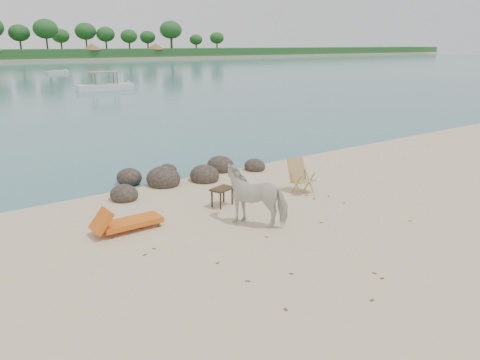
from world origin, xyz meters
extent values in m
ellipsoid|color=black|center=(-1.56, 5.08, 0.15)|extent=(0.84, 0.93, 0.63)
ellipsoid|color=black|center=(0.14, 5.78, 0.20)|extent=(1.13, 1.24, 0.84)
ellipsoid|color=black|center=(1.54, 5.38, 0.18)|extent=(1.00, 1.10, 0.75)
ellipsoid|color=black|center=(2.74, 6.18, 0.17)|extent=(0.99, 1.09, 0.74)
ellipsoid|color=black|center=(3.84, 5.48, 0.13)|extent=(0.77, 0.84, 0.58)
ellipsoid|color=black|center=(-0.66, 6.78, 0.15)|extent=(0.85, 0.94, 0.64)
ellipsoid|color=black|center=(0.94, 6.98, 0.11)|extent=(0.64, 0.71, 0.48)
imported|color=silver|center=(0.55, 1.17, 0.76)|extent=(1.69, 1.95, 1.52)
plane|color=brown|center=(0.73, -2.59, 0.01)|extent=(0.13, 0.13, 0.00)
plane|color=brown|center=(0.11, 0.21, 0.01)|extent=(0.13, 0.13, 0.00)
plane|color=brown|center=(1.91, 0.10, 0.01)|extent=(0.10, 0.10, 0.00)
plane|color=brown|center=(-1.70, -2.54, 0.01)|extent=(0.12, 0.12, 0.00)
plane|color=brown|center=(-1.61, -1.30, 0.01)|extent=(0.14, 0.14, 0.00)
plane|color=brown|center=(-2.77, 1.05, 0.01)|extent=(0.11, 0.11, 0.00)
plane|color=brown|center=(-0.69, -1.58, 0.01)|extent=(0.14, 0.14, 0.00)
plane|color=brown|center=(3.17, 1.64, 0.01)|extent=(0.12, 0.12, 0.00)
plane|color=brown|center=(3.94, -1.23, 0.01)|extent=(0.14, 0.14, 0.00)
plane|color=brown|center=(3.63, 0.84, 0.01)|extent=(0.14, 0.14, 0.00)
plane|color=brown|center=(-1.66, -0.26, 0.01)|extent=(0.12, 0.12, 0.00)
plane|color=brown|center=(-2.44, 1.23, 0.01)|extent=(0.14, 0.14, 0.00)
plane|color=brown|center=(3.22, 2.03, 0.01)|extent=(0.13, 0.13, 0.00)
plane|color=brown|center=(0.67, -2.83, 0.01)|extent=(0.10, 0.10, 0.00)
plane|color=brown|center=(3.72, 1.55, 0.01)|extent=(0.14, 0.14, 0.00)
plane|color=brown|center=(-0.18, -3.25, 0.01)|extent=(0.11, 0.11, 0.00)
plane|color=brown|center=(-2.86, 3.11, 0.01)|extent=(0.11, 0.11, 0.00)
camera|label=1|loc=(-6.74, -8.05, 4.64)|focal=35.00mm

